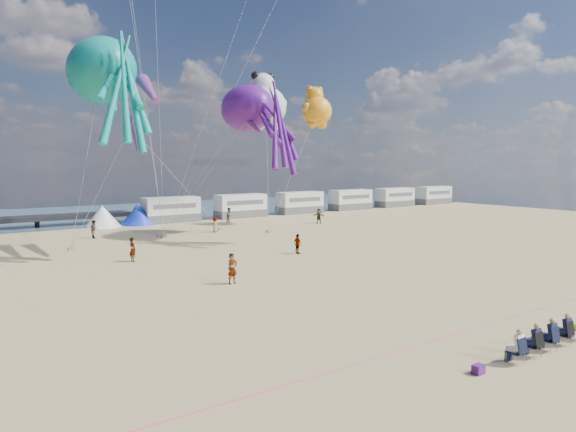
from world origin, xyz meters
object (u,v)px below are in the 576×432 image
(motorhome_0, at_px, (171,210))
(beachgoer_7, at_px, (229,215))
(beachgoer_5, at_px, (133,250))
(sandbag_c, at_px, (269,231))
(windsock_left, at_px, (149,90))
(motorhome_4, at_px, (395,197))
(sandbag_b, at_px, (159,236))
(cooler_purple, at_px, (478,369))
(beachgoer_4, at_px, (319,216))
(motorhome_5, at_px, (434,195))
(windsock_mid, at_px, (137,134))
(kite_panda, at_px, (266,107))
(beachgoer_3, at_px, (298,244))
(motorhome_2, at_px, (300,203))
(sandbag_d, at_px, (221,229))
(tent_blue, at_px, (138,214))
(kite_octopus_teal, at_px, (101,70))
(motorhome_1, at_px, (241,206))
(sandbag_e, at_px, (164,237))
(beachgoer_6, at_px, (215,225))
(beachgoer_1, at_px, (94,229))
(motorhome_3, at_px, (351,200))
(tent_white, at_px, (102,216))
(windsock_right, at_px, (247,120))
(cooler_navy, at_px, (536,341))
(kite_octopus_purple, at_px, (247,108))
(sandbag_a, at_px, (71,249))
(spectator_row, at_px, (549,334))
(kite_teddy_orange, at_px, (317,111))
(standing_person, at_px, (232,269))

(motorhome_0, distance_m, beachgoer_7, 7.02)
(beachgoer_5, distance_m, beachgoer_7, 24.58)
(sandbag_c, relative_size, windsock_left, 0.07)
(motorhome_4, xyz_separation_m, sandbag_b, (-43.61, -10.90, -1.39))
(cooler_purple, distance_m, beachgoer_4, 43.08)
(motorhome_0, height_order, motorhome_5, same)
(windsock_left, bearing_deg, windsock_mid, 136.39)
(windsock_left, bearing_deg, beachgoer_7, 55.40)
(motorhome_4, relative_size, kite_panda, 0.94)
(beachgoer_3, bearing_deg, motorhome_2, -37.75)
(motorhome_4, bearing_deg, sandbag_d, -164.91)
(tent_blue, relative_size, windsock_mid, 0.59)
(kite_octopus_teal, xyz_separation_m, kite_panda, (16.16, 0.65, -1.88))
(motorhome_1, xyz_separation_m, sandbag_e, (-14.94, -11.65, -1.39))
(beachgoer_5, distance_m, beachgoer_6, 16.13)
(windsock_mid, bearing_deg, beachgoer_6, 48.31)
(windsock_mid, bearing_deg, beachgoer_3, -26.33)
(beachgoer_1, bearing_deg, windsock_left, -169.30)
(motorhome_4, bearing_deg, kite_octopus_teal, -163.62)
(motorhome_3, distance_m, motorhome_5, 19.00)
(tent_white, bearing_deg, beachgoer_6, -52.69)
(tent_white, relative_size, windsock_right, 0.81)
(tent_white, xyz_separation_m, kite_octopus_teal, (-3.47, -14.54, 13.33))
(beachgoer_1, bearing_deg, cooler_navy, -171.00)
(tent_blue, distance_m, kite_octopus_purple, 19.72)
(sandbag_b, bearing_deg, sandbag_d, 8.50)
(motorhome_4, distance_m, sandbag_d, 37.81)
(kite_octopus_teal, bearing_deg, motorhome_5, 22.54)
(tent_white, xyz_separation_m, sandbag_e, (2.56, -11.65, -1.09))
(beachgoer_6, bearing_deg, sandbag_a, -19.08)
(sandbag_d, bearing_deg, beachgoer_4, -5.47)
(spectator_row, height_order, sandbag_a, spectator_row)
(beachgoer_6, height_order, kite_teddy_orange, kite_teddy_orange)
(spectator_row, relative_size, sandbag_a, 12.20)
(standing_person, bearing_deg, sandbag_c, 43.16)
(standing_person, bearing_deg, beachgoer_4, 33.63)
(motorhome_2, distance_m, motorhome_3, 9.50)
(beachgoer_1, bearing_deg, motorhome_4, -81.52)
(beachgoer_1, bearing_deg, kite_panda, -111.20)
(motorhome_4, xyz_separation_m, kite_octopus_purple, (-36.38, -15.36, 10.72))
(sandbag_e, bearing_deg, kite_octopus_purple, -27.69)
(cooler_purple, relative_size, beachgoer_4, 0.23)
(tent_white, relative_size, spectator_row, 0.66)
(kite_octopus_purple, bearing_deg, kite_panda, 17.80)
(sandbag_b, xyz_separation_m, kite_panda, (10.30, -2.99, 12.54))
(motorhome_4, distance_m, kite_octopus_teal, 53.18)
(cooler_navy, xyz_separation_m, sandbag_c, (8.81, 33.33, -0.04))
(spectator_row, bearing_deg, beachgoer_7, 77.29)
(cooler_purple, relative_size, sandbag_d, 0.80)
(motorhome_1, xyz_separation_m, kite_teddy_orange, (3.79, -11.16, 11.41))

